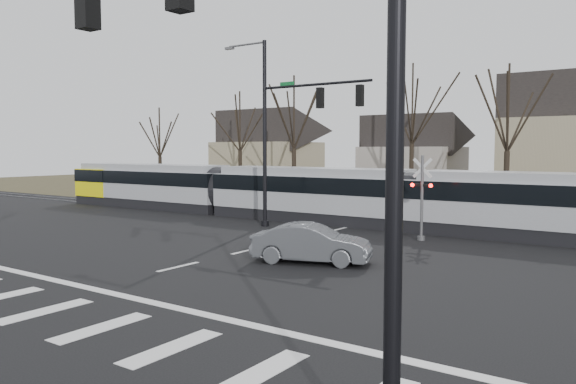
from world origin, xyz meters
The scene contains 14 objects.
ground centered at (0.00, 0.00, 0.00)m, with size 140.00×140.00×0.00m, color black.
grass_verge centered at (0.00, 32.00, 0.01)m, with size 140.00×28.00×0.01m, color #38331E.
crosswalk centered at (0.00, -4.00, 0.01)m, with size 27.00×2.60×0.01m.
stop_line centered at (0.00, -1.80, 0.01)m, with size 28.00×0.35×0.01m, color silver.
lane_dashes centered at (0.00, 16.00, 0.01)m, with size 0.18×30.00×0.01m.
rail_pair centered at (0.00, 15.80, 0.03)m, with size 90.00×1.52×0.06m.
tram centered at (-3.32, 16.00, 1.73)m, with size 41.90×3.11×3.18m.
sedan centered at (3.56, 5.42, 0.73)m, with size 4.72×2.93×1.47m, color #4D5054.
signal_pole_near_right centered at (10.11, -6.00, 5.17)m, with size 6.72×0.44×8.00m.
signal_pole_far centered at (-2.41, 12.50, 5.70)m, with size 9.28×0.44×10.20m.
rail_crossing_signal centered at (5.00, 12.79, 1.89)m, with size 1.08×0.36×4.00m.
tree_row centered at (2.00, 26.00, 5.00)m, with size 59.20×7.20×10.00m.
house_a centered at (-20.00, 34.00, 4.46)m, with size 9.72×8.64×8.60m.
house_b centered at (-5.00, 36.00, 3.97)m, with size 8.64×7.56×7.65m.
Camera 1 is at (14.79, -12.24, 4.27)m, focal length 35.00 mm.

